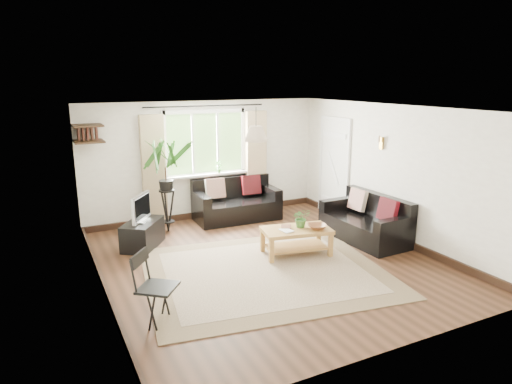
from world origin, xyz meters
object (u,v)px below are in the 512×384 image
sofa_back (237,200)px  folding_chair (158,289)px  tv_stand (143,234)px  coffee_table (296,242)px  palm_stand (166,187)px  sofa_right (365,219)px

sofa_back → folding_chair: (-2.50, -3.35, 0.04)m
sofa_back → tv_stand: sofa_back is taller
coffee_table → sofa_back: bearing=92.1°
sofa_back → palm_stand: bearing=-173.3°
coffee_table → palm_stand: (-1.56, 2.09, 0.65)m
sofa_back → coffee_table: size_ratio=1.54×
sofa_back → sofa_right: size_ratio=1.04×
palm_stand → folding_chair: size_ratio=2.00×
sofa_back → coffee_table: bearing=-85.8°
coffee_table → palm_stand: palm_stand is taller
tv_stand → palm_stand: bearing=-9.3°
sofa_right → palm_stand: bearing=-126.0°
sofa_back → sofa_right: sofa_back is taller
sofa_back → sofa_right: (1.55, -2.14, -0.01)m
sofa_right → folding_chair: 4.23m
folding_chair → coffee_table: bearing=-27.8°
sofa_right → folding_chair: (-4.05, -1.21, 0.05)m
sofa_back → folding_chair: bearing=-124.7°
palm_stand → folding_chair: (-1.02, -3.23, -0.44)m
sofa_back → tv_stand: size_ratio=2.00×
sofa_back → palm_stand: 1.56m
sofa_back → coffee_table: 2.22m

